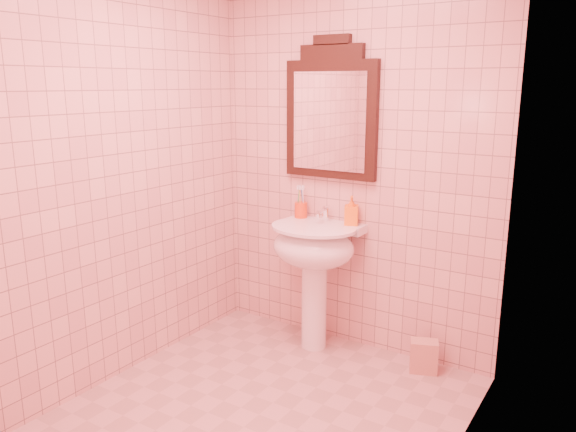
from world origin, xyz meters
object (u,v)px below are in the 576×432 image
Objects in this scene: toothbrush_cup at (301,210)px; soap_dispenser at (351,211)px; mirror at (331,113)px; towel at (424,356)px; pedestal_sink at (314,255)px.

toothbrush_cup is 1.05× the size of soap_dispenser.
mirror is 0.65m from soap_dispenser.
towel is at bearing -31.25° from soap_dispenser.
soap_dispenser is at bearing 40.39° from pedestal_sink.
mirror reaches higher than pedestal_sink.
mirror is 4.55× the size of toothbrush_cup.
toothbrush_cup is (-0.20, -0.05, -0.66)m from mirror.
mirror is at bearing 90.00° from pedestal_sink.
toothbrush_cup is at bearing -166.30° from mirror.
soap_dispenser reaches higher than pedestal_sink.
mirror reaches higher than towel.
mirror is at bearing 13.70° from toothbrush_cup.
toothbrush_cup reaches higher than pedestal_sink.
mirror is 0.69m from toothbrush_cup.
pedestal_sink is 4.46× the size of soap_dispenser.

